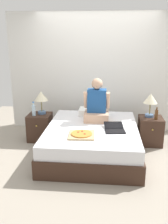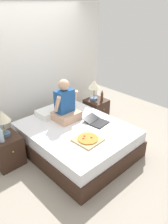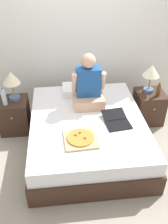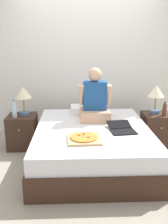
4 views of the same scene
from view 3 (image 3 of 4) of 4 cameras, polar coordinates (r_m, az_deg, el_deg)
ground_plane at (r=3.75m, az=0.71°, el=-7.65°), size 5.80×5.80×0.00m
wall_back at (r=4.29m, az=-1.44°, el=17.44°), size 3.80×0.12×2.50m
bed at (r=3.59m, az=0.74°, el=-4.71°), size 1.59×1.95×0.51m
nightstand_left at (r=4.05m, az=-15.58°, el=-0.70°), size 0.44×0.47×0.53m
lamp_on_left_nightstand at (r=3.78m, az=-16.28°, el=7.09°), size 0.26×0.26×0.45m
water_bottle at (r=3.79m, az=-17.80°, el=3.08°), size 0.07×0.07×0.28m
nightstand_right at (r=4.23m, az=14.53°, el=1.19°), size 0.44×0.47×0.53m
lamp_on_right_nightstand at (r=3.98m, az=15.12°, el=8.68°), size 0.26×0.26×0.45m
beer_bottle at (r=3.99m, az=16.67°, el=4.77°), size 0.06×0.06×0.23m
pillow at (r=3.97m, az=-1.10°, el=5.16°), size 0.52×0.34×0.12m
person_seated at (r=3.57m, az=1.00°, el=5.71°), size 0.47×0.40×0.78m
laptop at (r=3.36m, az=7.52°, el=-2.15°), size 0.37×0.45×0.07m
pizza_box at (r=3.06m, az=-0.80°, el=-6.09°), size 0.42×0.42×0.05m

